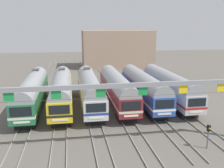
{
  "coord_description": "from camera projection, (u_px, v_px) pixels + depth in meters",
  "views": [
    {
      "loc": [
        -4.78,
        -35.99,
        11.75
      ],
      "look_at": [
        1.63,
        1.99,
        2.78
      ],
      "focal_mm": 40.4,
      "sensor_mm": 36.0,
      "label": 1
    }
  ],
  "objects": [
    {
      "name": "catenary_gantry",
      "position": [
        122.0,
        95.0,
        23.82
      ],
      "size": [
        25.65,
        0.44,
        6.97
      ],
      "color": "gray",
      "rests_on": "ground"
    },
    {
      "name": "commuter_train_silver",
      "position": [
        90.0,
        89.0,
        37.06
      ],
      "size": [
        2.88,
        18.06,
        5.05
      ],
      "color": "silver",
      "rests_on": "ground"
    },
    {
      "name": "yard_signal_mast",
      "position": [
        208.0,
        132.0,
        24.28
      ],
      "size": [
        0.28,
        0.35,
        2.48
      ],
      "color": "#59595E",
      "rests_on": "ground"
    },
    {
      "name": "commuter_train_maroon",
      "position": [
        117.0,
        87.0,
        37.72
      ],
      "size": [
        2.88,
        18.06,
        4.77
      ],
      "color": "maroon",
      "rests_on": "ground"
    },
    {
      "name": "commuter_train_stainless",
      "position": [
        169.0,
        85.0,
        39.04
      ],
      "size": [
        2.88,
        18.06,
        4.77
      ],
      "color": "#B2B5BA",
      "rests_on": "ground"
    },
    {
      "name": "commuter_train_blue",
      "position": [
        143.0,
        86.0,
        38.38
      ],
      "size": [
        2.88,
        18.06,
        4.77
      ],
      "color": "#284C9E",
      "rests_on": "ground"
    },
    {
      "name": "commuter_train_yellow",
      "position": [
        62.0,
        90.0,
        36.4
      ],
      "size": [
        2.88,
        18.06,
        5.05
      ],
      "color": "gold",
      "rests_on": "ground"
    },
    {
      "name": "maintenance_building",
      "position": [
        117.0,
        49.0,
        72.32
      ],
      "size": [
        19.74,
        10.0,
        10.39
      ],
      "primitive_type": "cube",
      "color": "gray",
      "rests_on": "ground"
    },
    {
      "name": "track_bed",
      "position": [
        93.0,
        81.0,
        54.31
      ],
      "size": [
        21.91,
        70.0,
        0.15
      ],
      "color": "gray",
      "rests_on": "ground"
    },
    {
      "name": "commuter_train_green",
      "position": [
        32.0,
        91.0,
        35.74
      ],
      "size": [
        2.88,
        18.06,
        5.05
      ],
      "color": "#236B42",
      "rests_on": "ground"
    },
    {
      "name": "ground_plane",
      "position": [
        104.0,
        105.0,
        38.0
      ],
      "size": [
        160.0,
        160.0,
        0.0
      ],
      "primitive_type": "plane",
      "color": "#5B564F"
    }
  ]
}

